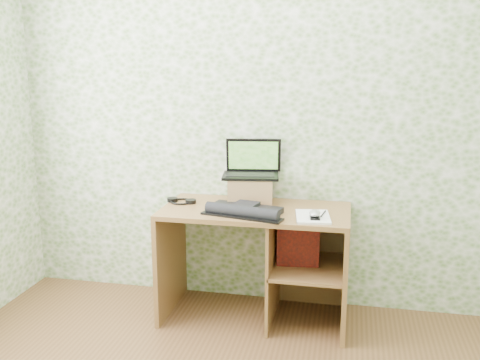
% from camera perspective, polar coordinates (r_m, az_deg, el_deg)
% --- Properties ---
extents(wall_back, '(3.50, 0.00, 3.50)m').
position_cam_1_polar(wall_back, '(3.63, 2.59, 6.61)').
color(wall_back, silver).
rests_on(wall_back, ground).
extents(desk, '(1.20, 0.60, 0.75)m').
position_cam_1_polar(desk, '(3.53, 2.98, -7.22)').
color(desk, brown).
rests_on(desk, floor).
extents(riser, '(0.32, 0.28, 0.17)m').
position_cam_1_polar(riser, '(3.56, 1.13, -1.06)').
color(riser, brown).
rests_on(riser, desk).
extents(laptop, '(0.40, 0.31, 0.25)m').
position_cam_1_polar(laptop, '(3.57, 1.26, 1.35)').
color(laptop, black).
rests_on(laptop, riser).
extents(keyboard, '(0.52, 0.36, 0.07)m').
position_cam_1_polar(keyboard, '(3.31, 0.43, -3.24)').
color(keyboard, black).
rests_on(keyboard, desk).
extents(headphones, '(0.21, 0.17, 0.03)m').
position_cam_1_polar(headphones, '(3.61, -6.26, -2.24)').
color(headphones, black).
rests_on(headphones, desk).
extents(notepad, '(0.24, 0.31, 0.01)m').
position_cam_1_polar(notepad, '(3.27, 7.78, -3.91)').
color(notepad, silver).
rests_on(notepad, desk).
extents(mouse, '(0.08, 0.12, 0.04)m').
position_cam_1_polar(mouse, '(3.22, 7.98, -3.72)').
color(mouse, '#BBBBBD').
rests_on(mouse, notepad).
extents(pen, '(0.03, 0.13, 0.01)m').
position_cam_1_polar(pen, '(3.31, 8.88, -3.55)').
color(pen, black).
rests_on(pen, notepad).
extents(red_box, '(0.28, 0.11, 0.32)m').
position_cam_1_polar(red_box, '(3.46, 6.22, -6.50)').
color(red_box, maroon).
rests_on(red_box, desk).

